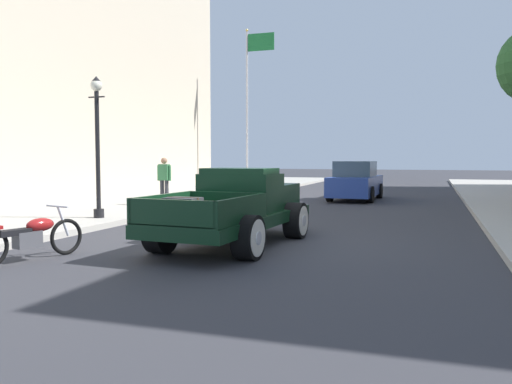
% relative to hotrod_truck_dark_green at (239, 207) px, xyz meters
% --- Properties ---
extents(ground_plane, '(140.00, 140.00, 0.00)m').
position_rel_hotrod_truck_dark_green_xyz_m(ground_plane, '(0.54, 0.16, -0.75)').
color(ground_plane, '#333338').
extents(hotrod_truck_dark_green, '(2.38, 5.01, 1.58)m').
position_rel_hotrod_truck_dark_green_xyz_m(hotrod_truck_dark_green, '(0.00, 0.00, 0.00)').
color(hotrod_truck_dark_green, black).
rests_on(hotrod_truck_dark_green, ground).
extents(motorcycle_parked, '(0.78, 2.06, 0.93)m').
position_rel_hotrod_truck_dark_green_xyz_m(motorcycle_parked, '(-2.77, -2.94, -0.31)').
color(motorcycle_parked, black).
rests_on(motorcycle_parked, ground).
extents(car_background_blue, '(1.99, 4.36, 1.65)m').
position_rel_hotrod_truck_dark_green_xyz_m(car_background_blue, '(0.76, 12.05, 0.01)').
color(car_background_blue, '#284293').
rests_on(car_background_blue, ground).
extents(pedestrian_sidewalk_left, '(0.53, 0.22, 1.65)m').
position_rel_hotrod_truck_dark_green_xyz_m(pedestrian_sidewalk_left, '(-5.03, 5.97, 0.33)').
color(pedestrian_sidewalk_left, '#333338').
rests_on(pedestrian_sidewalk_left, sidewalk_left).
extents(street_lamp_near, '(0.50, 0.32, 3.85)m').
position_rel_hotrod_truck_dark_green_xyz_m(street_lamp_near, '(-4.84, 1.91, 1.63)').
color(street_lamp_near, black).
rests_on(street_lamp_near, sidewalk_left).
extents(flagpole, '(1.74, 0.16, 9.16)m').
position_rel_hotrod_truck_dark_green_xyz_m(flagpole, '(-6.37, 18.91, 5.02)').
color(flagpole, '#B2B2B7').
rests_on(flagpole, sidewalk_left).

